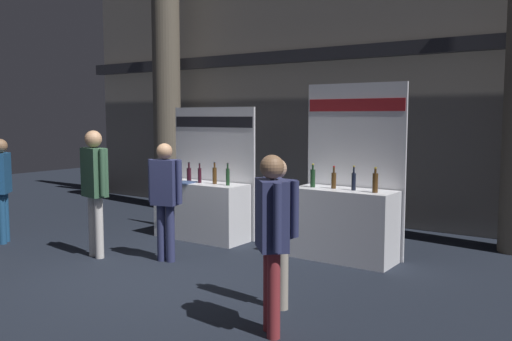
{
  "coord_description": "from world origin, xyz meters",
  "views": [
    {
      "loc": [
        4.95,
        -4.74,
        2.05
      ],
      "look_at": [
        0.76,
        1.34,
        1.32
      ],
      "focal_mm": 38.24,
      "sensor_mm": 36.0,
      "label": 1
    }
  ],
  "objects_px": {
    "visitor_6": "(95,181)",
    "visitor_7": "(277,221)",
    "exhibitor_booth_0": "(203,205)",
    "visitor_3": "(165,192)",
    "visitor_4": "(272,227)",
    "exhibitor_booth_1": "(345,216)",
    "visitor_5": "(2,182)"
  },
  "relations": [
    {
      "from": "visitor_6",
      "to": "visitor_4",
      "type": "bearing_deg",
      "value": 177.61
    },
    {
      "from": "visitor_7",
      "to": "exhibitor_booth_0",
      "type": "bearing_deg",
      "value": 147.07
    },
    {
      "from": "visitor_4",
      "to": "visitor_7",
      "type": "bearing_deg",
      "value": -15.18
    },
    {
      "from": "exhibitor_booth_0",
      "to": "visitor_4",
      "type": "relative_size",
      "value": 1.29
    },
    {
      "from": "exhibitor_booth_0",
      "to": "visitor_5",
      "type": "distance_m",
      "value": 3.26
    },
    {
      "from": "exhibitor_booth_0",
      "to": "exhibitor_booth_1",
      "type": "xyz_separation_m",
      "value": [
        2.55,
        0.13,
        0.06
      ]
    },
    {
      "from": "visitor_6",
      "to": "visitor_7",
      "type": "height_order",
      "value": "visitor_6"
    },
    {
      "from": "visitor_3",
      "to": "visitor_6",
      "type": "xyz_separation_m",
      "value": [
        -1.01,
        -0.41,
        0.13
      ]
    },
    {
      "from": "visitor_6",
      "to": "visitor_7",
      "type": "distance_m",
      "value": 3.33
    },
    {
      "from": "exhibitor_booth_1",
      "to": "visitor_5",
      "type": "height_order",
      "value": "exhibitor_booth_1"
    },
    {
      "from": "visitor_6",
      "to": "visitor_7",
      "type": "xyz_separation_m",
      "value": [
        3.31,
        -0.3,
        -0.17
      ]
    },
    {
      "from": "exhibitor_booth_0",
      "to": "visitor_3",
      "type": "height_order",
      "value": "exhibitor_booth_0"
    },
    {
      "from": "visitor_3",
      "to": "visitor_6",
      "type": "bearing_deg",
      "value": -171.87
    },
    {
      "from": "exhibitor_booth_1",
      "to": "visitor_4",
      "type": "relative_size",
      "value": 1.49
    },
    {
      "from": "visitor_4",
      "to": "visitor_3",
      "type": "bearing_deg",
      "value": 19.16
    },
    {
      "from": "exhibitor_booth_0",
      "to": "visitor_7",
      "type": "bearing_deg",
      "value": -37.1
    },
    {
      "from": "visitor_6",
      "to": "visitor_7",
      "type": "relative_size",
      "value": 1.15
    },
    {
      "from": "visitor_4",
      "to": "visitor_6",
      "type": "height_order",
      "value": "visitor_6"
    },
    {
      "from": "exhibitor_booth_0",
      "to": "visitor_6",
      "type": "bearing_deg",
      "value": -105.24
    },
    {
      "from": "exhibitor_booth_1",
      "to": "visitor_3",
      "type": "relative_size",
      "value": 1.51
    },
    {
      "from": "exhibitor_booth_0",
      "to": "visitor_7",
      "type": "height_order",
      "value": "exhibitor_booth_0"
    },
    {
      "from": "visitor_3",
      "to": "visitor_7",
      "type": "distance_m",
      "value": 2.41
    },
    {
      "from": "visitor_6",
      "to": "visitor_5",
      "type": "bearing_deg",
      "value": 19.51
    },
    {
      "from": "visitor_5",
      "to": "visitor_7",
      "type": "height_order",
      "value": "visitor_5"
    },
    {
      "from": "visitor_5",
      "to": "visitor_4",
      "type": "bearing_deg",
      "value": -140.13
    },
    {
      "from": "exhibitor_booth_0",
      "to": "visitor_4",
      "type": "bearing_deg",
      "value": -41.12
    },
    {
      "from": "exhibitor_booth_0",
      "to": "visitor_3",
      "type": "bearing_deg",
      "value": -70.33
    },
    {
      "from": "visitor_7",
      "to": "visitor_4",
      "type": "bearing_deg",
      "value": -56.94
    },
    {
      "from": "visitor_4",
      "to": "visitor_6",
      "type": "relative_size",
      "value": 0.92
    },
    {
      "from": "exhibitor_booth_0",
      "to": "visitor_6",
      "type": "distance_m",
      "value": 1.97
    },
    {
      "from": "exhibitor_booth_0",
      "to": "visitor_6",
      "type": "xyz_separation_m",
      "value": [
        -0.5,
        -1.83,
        0.55
      ]
    },
    {
      "from": "visitor_3",
      "to": "visitor_6",
      "type": "distance_m",
      "value": 1.09
    }
  ]
}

